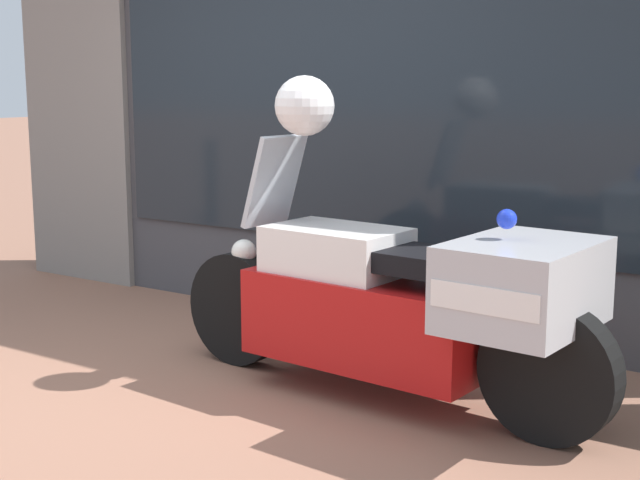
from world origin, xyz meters
name	(u,v)px	position (x,y,z in m)	size (l,w,h in m)	color
ground_plane	(121,394)	(0.00, 0.00, 0.00)	(60.00, 60.00, 0.00)	#8E604C
shop_building	(278,72)	(-0.45, 2.00, 1.63)	(5.60, 0.55, 3.25)	#424247
window_display	(395,248)	(0.47, 2.03, 0.49)	(4.05, 0.30, 2.06)	slate
paramedic_motorcycle	(405,302)	(1.28, 0.66, 0.52)	(2.48, 0.79, 1.29)	black
white_helmet	(305,106)	(0.66, 0.71, 1.45)	(0.30, 0.30, 0.30)	white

